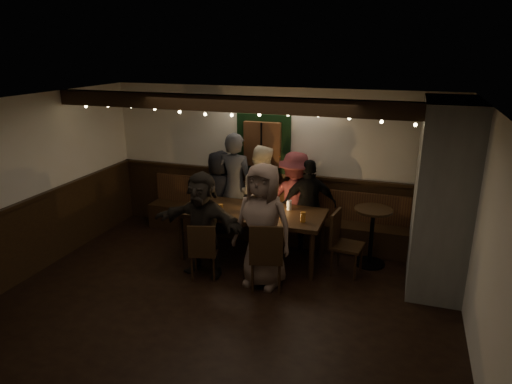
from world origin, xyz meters
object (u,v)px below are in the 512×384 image
(person_c, at_px, (261,194))
(person_d, at_px, (295,199))
(person_a, at_px, (220,193))
(chair_near_left, at_px, (203,248))
(dining_table, at_px, (252,215))
(person_b, at_px, (235,186))
(person_f, at_px, (203,224))
(high_top, at_px, (372,230))
(chair_end, at_px, (342,239))
(chair_near_right, at_px, (266,253))
(person_e, at_px, (309,205))
(person_g, at_px, (263,226))

(person_c, bearing_deg, person_d, -171.22)
(person_a, bearing_deg, chair_near_left, 105.41)
(chair_near_left, bearing_deg, dining_table, 63.15)
(person_b, bearing_deg, chair_near_left, 96.16)
(person_f, bearing_deg, chair_near_left, -59.42)
(high_top, xyz_separation_m, person_c, (-1.90, 0.34, 0.27))
(person_b, bearing_deg, chair_end, 161.50)
(dining_table, distance_m, chair_end, 1.42)
(chair_end, bearing_deg, chair_near_right, -135.70)
(chair_near_right, relative_size, person_b, 0.53)
(dining_table, bearing_deg, chair_near_left, -116.85)
(chair_end, relative_size, person_f, 0.61)
(chair_end, height_order, person_f, person_f)
(person_a, bearing_deg, high_top, 172.29)
(chair_near_left, height_order, person_e, person_e)
(person_a, xyz_separation_m, person_e, (1.64, -0.11, -0.00))
(person_e, height_order, person_g, person_g)
(chair_end, relative_size, high_top, 1.04)
(person_g, bearing_deg, chair_end, 41.54)
(dining_table, xyz_separation_m, person_f, (-0.52, -0.69, 0.05))
(dining_table, xyz_separation_m, chair_near_left, (-0.44, -0.87, -0.25))
(dining_table, height_order, high_top, dining_table)
(chair_near_left, relative_size, person_e, 0.57)
(dining_table, distance_m, person_a, 1.17)
(person_c, bearing_deg, high_top, 173.79)
(chair_near_right, height_order, person_b, person_b)
(chair_near_right, bearing_deg, chair_near_left, 178.29)
(person_a, relative_size, person_d, 0.95)
(person_c, distance_m, person_g, 1.52)
(person_a, bearing_deg, person_d, -179.68)
(person_a, xyz_separation_m, person_c, (0.78, -0.06, 0.08))
(dining_table, distance_m, person_e, 1.02)
(dining_table, distance_m, person_g, 0.84)
(high_top, xyz_separation_m, person_d, (-1.31, 0.39, 0.22))
(person_b, relative_size, person_d, 1.17)
(chair_near_right, bearing_deg, person_d, 90.67)
(person_d, distance_m, person_g, 1.49)
(person_b, bearing_deg, person_g, 126.09)
(chair_end, bearing_deg, person_d, 138.84)
(person_d, bearing_deg, high_top, 171.23)
(chair_end, distance_m, person_e, 0.98)
(high_top, bearing_deg, person_c, 169.89)
(chair_near_left, distance_m, person_d, 1.91)
(chair_end, distance_m, person_c, 1.70)
(dining_table, relative_size, chair_near_right, 2.25)
(person_d, distance_m, person_f, 1.78)
(chair_near_left, relative_size, person_c, 0.51)
(person_c, distance_m, person_f, 1.48)
(person_d, bearing_deg, person_e, 167.21)
(dining_table, height_order, chair_near_left, dining_table)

